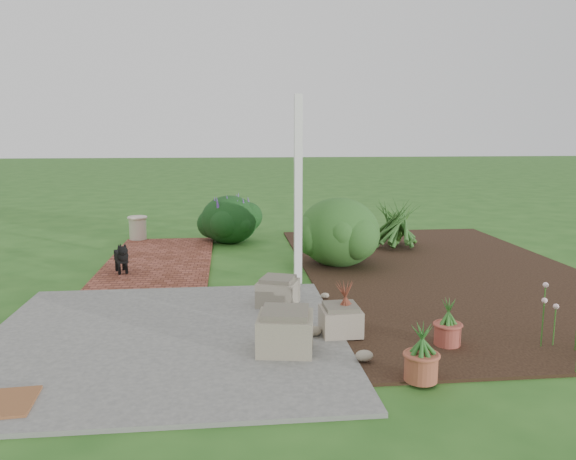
{
  "coord_description": "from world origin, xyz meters",
  "views": [
    {
      "loc": [
        -0.61,
        -7.12,
        2.01
      ],
      "look_at": [
        0.2,
        0.4,
        0.7
      ],
      "focal_mm": 35.0,
      "sensor_mm": 36.0,
      "label": 1
    }
  ],
  "objects": [
    {
      "name": "ground",
      "position": [
        0.0,
        0.0,
        0.0
      ],
      "size": [
        80.0,
        80.0,
        0.0
      ],
      "primitive_type": "plane",
      "color": "#27591C",
      "rests_on": "ground"
    },
    {
      "name": "concrete_patio",
      "position": [
        -1.25,
        -1.75,
        0.02
      ],
      "size": [
        3.5,
        3.5,
        0.04
      ],
      "primitive_type": "cube",
      "color": "#5B5B59",
      "rests_on": "ground"
    },
    {
      "name": "brick_path",
      "position": [
        -1.7,
        1.75,
        0.02
      ],
      "size": [
        1.6,
        3.5,
        0.04
      ],
      "primitive_type": "cube",
      "color": "brown",
      "rests_on": "ground"
    },
    {
      "name": "garden_bed",
      "position": [
        2.5,
        0.5,
        0.01
      ],
      "size": [
        4.0,
        7.0,
        0.03
      ],
      "primitive_type": "cube",
      "color": "black",
      "rests_on": "ground"
    },
    {
      "name": "veranda_post",
      "position": [
        0.3,
        0.1,
        1.25
      ],
      "size": [
        0.1,
        0.1,
        2.5
      ],
      "primitive_type": "cube",
      "color": "white",
      "rests_on": "ground"
    },
    {
      "name": "stone_trough_near",
      "position": [
        0.48,
        -1.87,
        0.17
      ],
      "size": [
        0.39,
        0.39,
        0.26
      ],
      "primitive_type": "cube",
      "rotation": [
        0.0,
        0.0,
        0.02
      ],
      "color": "#796E5D",
      "rests_on": "concrete_patio"
    },
    {
      "name": "stone_trough_mid",
      "position": [
        -0.11,
        -2.25,
        0.21
      ],
      "size": [
        0.58,
        0.58,
        0.33
      ],
      "primitive_type": "cube",
      "rotation": [
        0.0,
        0.0,
        -0.17
      ],
      "color": "#756E5A",
      "rests_on": "concrete_patio"
    },
    {
      "name": "stone_trough_far",
      "position": [
        -0.05,
        -0.86,
        0.18
      ],
      "size": [
        0.55,
        0.55,
        0.28
      ],
      "primitive_type": "cube",
      "rotation": [
        0.0,
        0.0,
        -0.37
      ],
      "color": "#736B5A",
      "rests_on": "concrete_patio"
    },
    {
      "name": "black_dog",
      "position": [
        -2.13,
        0.87,
        0.29
      ],
      "size": [
        0.26,
        0.47,
        0.42
      ],
      "rotation": [
        0.0,
        0.0,
        0.34
      ],
      "color": "black",
      "rests_on": "brick_path"
    },
    {
      "name": "cream_ceramic_urn",
      "position": [
        -2.3,
        3.48,
        0.25
      ],
      "size": [
        0.32,
        0.32,
        0.42
      ],
      "primitive_type": "cylinder",
      "rotation": [
        0.0,
        0.0,
        -0.0
      ],
      "color": "beige",
      "rests_on": "brick_path"
    },
    {
      "name": "evergreen_shrub",
      "position": [
        1.05,
        1.12,
        0.56
      ],
      "size": [
        1.35,
        1.35,
        1.05
      ],
      "primitive_type": "ellipsoid",
      "rotation": [
        0.0,
        0.0,
        0.1
      ],
      "color": "#113913",
      "rests_on": "garden_bed"
    },
    {
      "name": "agapanthus_clump_back",
      "position": [
        2.27,
        2.21,
        0.54
      ],
      "size": [
        1.25,
        1.25,
        1.02
      ],
      "primitive_type": null,
      "rotation": [
        0.0,
        0.0,
        0.1
      ],
      "color": "#123F1A",
      "rests_on": "garden_bed"
    },
    {
      "name": "agapanthus_clump_front",
      "position": [
        2.44,
        2.52,
        0.42
      ],
      "size": [
        1.07,
        1.07,
        0.79
      ],
      "primitive_type": null,
      "rotation": [
        0.0,
        0.0,
        0.24
      ],
      "color": "#163D0D",
      "rests_on": "garden_bed"
    },
    {
      "name": "terracotta_pot_bronze",
      "position": [
        0.53,
        -1.86,
        0.14
      ],
      "size": [
        0.31,
        0.31,
        0.22
      ],
      "primitive_type": "cylinder",
      "rotation": [
        0.0,
        0.0,
        -0.13
      ],
      "color": "#9F5036",
      "rests_on": "garden_bed"
    },
    {
      "name": "terracotta_pot_small_left",
      "position": [
        1.43,
        -2.25,
        0.13
      ],
      "size": [
        0.27,
        0.27,
        0.21
      ],
      "primitive_type": "cylinder",
      "rotation": [
        0.0,
        0.0,
        -0.09
      ],
      "color": "#974033",
      "rests_on": "garden_bed"
    },
    {
      "name": "terracotta_pot_small_right",
      "position": [
        0.92,
        -2.98,
        0.14
      ],
      "size": [
        0.32,
        0.32,
        0.23
      ],
      "primitive_type": "cylinder",
      "rotation": [
        0.0,
        0.0,
        -0.22
      ],
      "color": "brown",
      "rests_on": "garden_bed"
    },
    {
      "name": "purple_flowering_bush",
      "position": [
        -0.59,
        3.21,
        0.45
      ],
      "size": [
        1.26,
        1.26,
        0.9
      ],
      "primitive_type": "ellipsoid",
      "rotation": [
        0.0,
        0.0,
        0.21
      ],
      "color": "black",
      "rests_on": "ground"
    }
  ]
}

